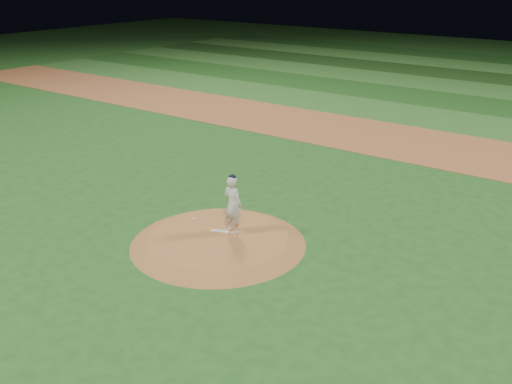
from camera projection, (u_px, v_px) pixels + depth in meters
name	position (u px, v px, depth m)	size (l,w,h in m)	color
ground	(218.00, 243.00, 17.92)	(120.00, 120.00, 0.00)	#21541B
infield_dirt_band	(398.00, 141.00, 28.41)	(70.00, 6.00, 0.02)	#9D5A30
outfield_stripe_0	(437.00, 119.00, 32.53)	(70.00, 5.00, 0.02)	#2F6725
outfield_stripe_1	(465.00, 103.00, 36.28)	(70.00, 5.00, 0.02)	#1B4B18
outfield_stripe_2	(487.00, 90.00, 40.02)	(70.00, 5.00, 0.02)	#2F6725
outfield_stripe_3	(506.00, 79.00, 43.77)	(70.00, 5.00, 0.02)	#193E14
pitchers_mound	(218.00, 240.00, 17.87)	(5.50, 5.50, 0.25)	#A56633
pitching_rubber	(220.00, 231.00, 18.13)	(0.58, 0.15, 0.03)	silver
rosin_bag	(195.00, 219.00, 18.99)	(0.10, 0.10, 0.06)	white
pitcher_on_mound	(233.00, 204.00, 17.77)	(0.71, 0.49, 1.94)	silver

